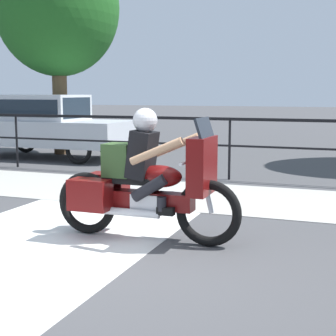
{
  "coord_description": "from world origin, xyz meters",
  "views": [
    {
      "loc": [
        2.38,
        -4.84,
        1.75
      ],
      "look_at": [
        0.23,
        1.01,
        0.83
      ],
      "focal_mm": 55.0,
      "sensor_mm": 36.0,
      "label": 1
    }
  ],
  "objects": [
    {
      "name": "tree_behind_car",
      "position": [
        -5.56,
        7.89,
        4.05
      ],
      "size": [
        3.43,
        3.43,
        5.96
      ],
      "color": "brown",
      "rests_on": "ground"
    },
    {
      "name": "ground_plane",
      "position": [
        0.0,
        0.0,
        0.0
      ],
      "size": [
        120.0,
        120.0,
        0.0
      ],
      "primitive_type": "plane",
      "color": "#424244"
    },
    {
      "name": "crosswalk_band",
      "position": [
        -1.07,
        -0.2,
        0.0
      ],
      "size": [
        2.74,
        6.0,
        0.01
      ],
      "primitive_type": "cube",
      "color": "silver",
      "rests_on": "ground"
    },
    {
      "name": "fence_railing",
      "position": [
        0.0,
        5.21,
        0.98
      ],
      "size": [
        36.0,
        0.05,
        1.25
      ],
      "color": "black",
      "rests_on": "ground"
    },
    {
      "name": "parked_car",
      "position": [
        -5.45,
        6.94,
        0.96
      ],
      "size": [
        4.39,
        1.8,
        1.68
      ],
      "rotation": [
        0.0,
        0.0,
        -0.01
      ],
      "color": "#B7BCC4",
      "rests_on": "ground"
    },
    {
      "name": "sidewalk_band",
      "position": [
        0.0,
        3.4,
        0.01
      ],
      "size": [
        44.0,
        2.4,
        0.01
      ],
      "primitive_type": "cube",
      "color": "#A8A59E",
      "rests_on": "ground"
    },
    {
      "name": "motorcycle",
      "position": [
        0.05,
        0.67,
        0.7
      ],
      "size": [
        2.34,
        0.76,
        1.57
      ],
      "rotation": [
        0.0,
        0.0,
        0.04
      ],
      "color": "black",
      "rests_on": "ground"
    }
  ]
}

